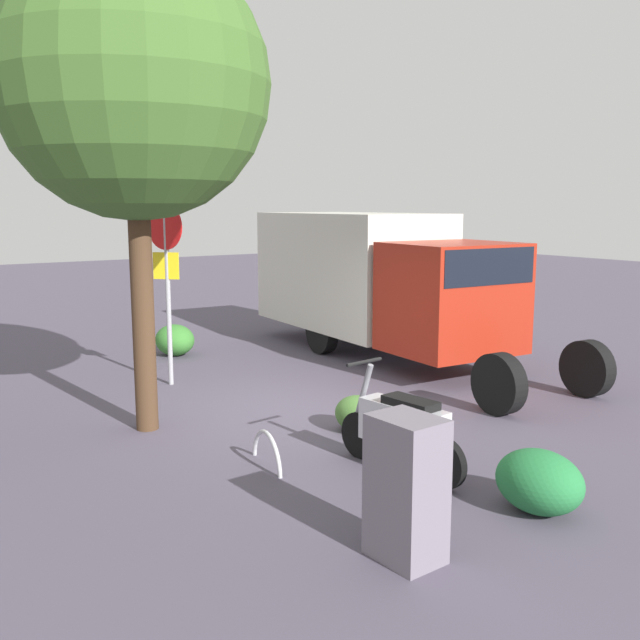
{
  "coord_description": "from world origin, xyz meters",
  "views": [
    {
      "loc": [
        -8.59,
        5.33,
        2.99
      ],
      "look_at": [
        -0.29,
        -0.27,
        1.36
      ],
      "focal_mm": 39.72,
      "sensor_mm": 36.0,
      "label": 1
    }
  ],
  "objects_px": {
    "motorcycle": "(402,429)",
    "utility_cabinet": "(406,489)",
    "box_truck_near": "(377,276)",
    "street_tree": "(134,84)",
    "stop_sign": "(166,265)",
    "bike_rack_hoop": "(267,466)"
  },
  "relations": [
    {
      "from": "box_truck_near",
      "to": "motorcycle",
      "type": "height_order",
      "value": "box_truck_near"
    },
    {
      "from": "box_truck_near",
      "to": "motorcycle",
      "type": "xyz_separation_m",
      "value": [
        -5.28,
        3.84,
        -1.06
      ]
    },
    {
      "from": "box_truck_near",
      "to": "utility_cabinet",
      "type": "bearing_deg",
      "value": -33.6
    },
    {
      "from": "street_tree",
      "to": "utility_cabinet",
      "type": "height_order",
      "value": "street_tree"
    },
    {
      "from": "motorcycle",
      "to": "utility_cabinet",
      "type": "bearing_deg",
      "value": 133.02
    },
    {
      "from": "motorcycle",
      "to": "bike_rack_hoop",
      "type": "relative_size",
      "value": 2.13
    },
    {
      "from": "box_truck_near",
      "to": "motorcycle",
      "type": "relative_size",
      "value": 4.5
    },
    {
      "from": "utility_cabinet",
      "to": "motorcycle",
      "type": "bearing_deg",
      "value": -39.68
    },
    {
      "from": "stop_sign",
      "to": "street_tree",
      "type": "relative_size",
      "value": 0.49
    },
    {
      "from": "motorcycle",
      "to": "bike_rack_hoop",
      "type": "distance_m",
      "value": 1.64
    },
    {
      "from": "motorcycle",
      "to": "utility_cabinet",
      "type": "xyz_separation_m",
      "value": [
        -1.51,
        1.25,
        0.11
      ]
    },
    {
      "from": "motorcycle",
      "to": "utility_cabinet",
      "type": "distance_m",
      "value": 1.96
    },
    {
      "from": "box_truck_near",
      "to": "motorcycle",
      "type": "distance_m",
      "value": 6.61
    },
    {
      "from": "street_tree",
      "to": "bike_rack_hoop",
      "type": "xyz_separation_m",
      "value": [
        -2.1,
        -0.65,
        -4.48
      ]
    },
    {
      "from": "motorcycle",
      "to": "utility_cabinet",
      "type": "height_order",
      "value": "utility_cabinet"
    },
    {
      "from": "stop_sign",
      "to": "bike_rack_hoop",
      "type": "height_order",
      "value": "stop_sign"
    },
    {
      "from": "stop_sign",
      "to": "box_truck_near",
      "type": "bearing_deg",
      "value": -89.44
    },
    {
      "from": "box_truck_near",
      "to": "utility_cabinet",
      "type": "xyz_separation_m",
      "value": [
        -6.78,
        5.09,
        -0.95
      ]
    },
    {
      "from": "motorcycle",
      "to": "street_tree",
      "type": "bearing_deg",
      "value": 22.52
    },
    {
      "from": "motorcycle",
      "to": "stop_sign",
      "type": "xyz_separation_m",
      "value": [
        5.23,
        0.62,
        1.49
      ]
    },
    {
      "from": "motorcycle",
      "to": "street_tree",
      "type": "height_order",
      "value": "street_tree"
    },
    {
      "from": "street_tree",
      "to": "utility_cabinet",
      "type": "bearing_deg",
      "value": -173.26
    }
  ]
}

